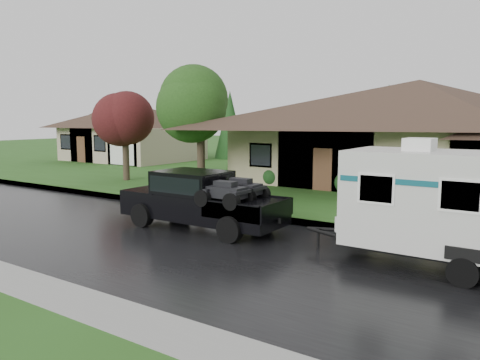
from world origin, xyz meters
TOP-DOWN VIEW (x-y plane):
  - ground at (0.00, 0.00)m, footprint 140.00×140.00m
  - road at (0.00, -2.00)m, footprint 140.00×8.00m
  - curb at (0.00, 2.25)m, footprint 140.00×0.50m
  - lawn at (0.00, 15.00)m, footprint 140.00×26.00m
  - house_main at (2.29, 13.84)m, footprint 19.44×10.80m
  - house_far at (-21.78, 15.85)m, footprint 10.80×8.64m
  - tree_left_green at (-7.31, 7.01)m, footprint 3.73×3.73m
  - tree_red at (-12.35, 6.36)m, footprint 3.10×3.10m
  - shrub_row at (2.00, 9.30)m, footprint 13.60×1.00m
  - pickup_truck at (-1.64, -0.19)m, footprint 5.82×2.21m

SIDE VIEW (x-z plane):
  - ground at x=0.00m, z-range 0.00..0.00m
  - road at x=0.00m, z-range 0.00..0.01m
  - curb at x=0.00m, z-range 0.00..0.15m
  - lawn at x=0.00m, z-range 0.00..0.15m
  - shrub_row at x=2.00m, z-range 0.15..1.15m
  - pickup_truck at x=-1.64m, z-range 0.07..2.01m
  - house_far at x=-21.78m, z-range 0.07..5.87m
  - house_main at x=2.29m, z-range 0.14..7.04m
  - tree_red at x=-12.35m, z-range 1.14..6.28m
  - tree_left_green at x=-7.31m, z-range 1.34..7.51m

